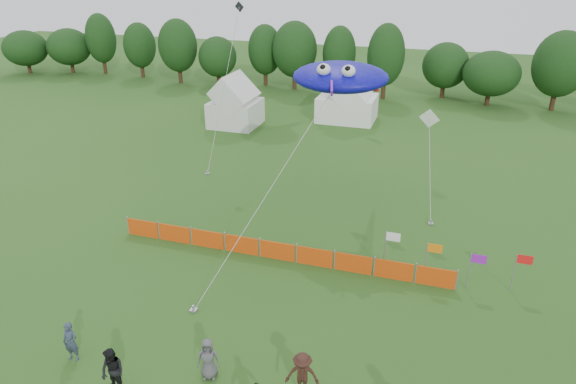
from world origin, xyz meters
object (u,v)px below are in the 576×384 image
(tent_right, at_px, (347,100))
(spectator_c, at_px, (302,375))
(spectator_b, at_px, (113,372))
(spectator_a, at_px, (71,342))
(tent_left, at_px, (235,105))
(barrier_fence, at_px, (277,251))
(stingray_kite, at_px, (342,76))
(spectator_e, at_px, (208,359))

(tent_right, height_order, spectator_c, tent_right)
(spectator_c, bearing_deg, spectator_b, -175.25)
(spectator_a, bearing_deg, tent_left, 98.91)
(spectator_a, bearing_deg, spectator_c, 3.74)
(tent_right, distance_m, spectator_b, 36.31)
(barrier_fence, relative_size, stingray_kite, 0.93)
(tent_left, bearing_deg, stingray_kite, -47.68)
(tent_left, bearing_deg, tent_right, 26.70)
(tent_left, height_order, stingray_kite, stingray_kite)
(tent_left, xyz_separation_m, barrier_fence, (11.29, -21.14, -1.42))
(tent_right, xyz_separation_m, stingray_kite, (3.31, -18.96, 6.32))
(tent_left, height_order, spectator_e, tent_left)
(tent_left, bearing_deg, barrier_fence, -61.90)
(spectator_e, bearing_deg, stingray_kite, 67.01)
(spectator_b, bearing_deg, stingray_kite, 87.45)
(spectator_b, height_order, stingray_kite, stingray_kite)
(spectator_e, xyz_separation_m, stingray_kite, (1.35, 15.61, 7.41))
(spectator_e, height_order, stingray_kite, stingray_kite)
(tent_right, height_order, spectator_b, tent_right)
(tent_right, xyz_separation_m, spectator_c, (5.54, -34.38, -1.01))
(spectator_c, distance_m, spectator_e, 3.58)
(spectator_c, bearing_deg, stingray_kite, 86.61)
(spectator_a, distance_m, spectator_b, 2.74)
(tent_left, height_order, spectator_b, tent_left)
(spectator_e, bearing_deg, tent_left, 93.13)
(barrier_fence, xyz_separation_m, spectator_a, (-5.24, -9.39, 0.35))
(spectator_b, bearing_deg, spectator_e, 41.76)
(spectator_c, bearing_deg, barrier_fence, 102.74)
(tent_left, distance_m, barrier_fence, 24.01)
(tent_right, xyz_separation_m, spectator_e, (1.97, -34.57, -1.09))
(spectator_a, bearing_deg, tent_right, 82.02)
(spectator_e, relative_size, stingray_kite, 0.09)
(spectator_a, bearing_deg, barrier_fence, 58.53)
(barrier_fence, relative_size, spectator_b, 9.42)
(spectator_e, distance_m, stingray_kite, 17.33)
(stingray_kite, bearing_deg, spectator_a, -112.63)
(tent_right, xyz_separation_m, barrier_fence, (1.72, -25.95, -1.45))
(tent_left, distance_m, spectator_a, 31.14)
(tent_left, xyz_separation_m, spectator_a, (6.05, -30.53, -1.07))
(spectator_a, bearing_deg, stingray_kite, 65.07)
(tent_left, distance_m, spectator_b, 32.65)
(tent_right, relative_size, spectator_e, 3.17)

